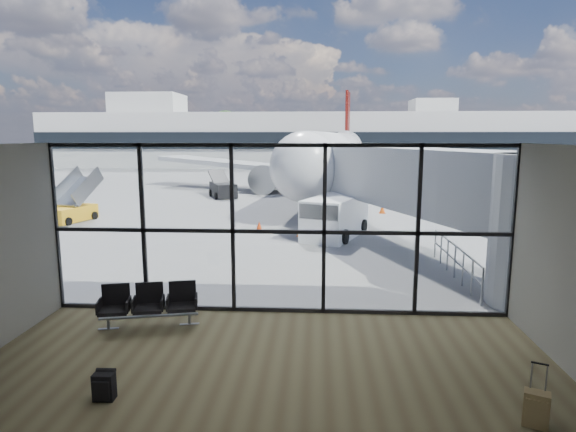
# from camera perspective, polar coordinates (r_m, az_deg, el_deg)

# --- Properties ---
(ground) EXTENTS (220.00, 220.00, 0.00)m
(ground) POSITION_cam_1_polar(r_m,az_deg,el_deg) (52.52, 2.37, 4.37)
(ground) COLOR slate
(ground) RESTS_ON ground
(lounge_shell) EXTENTS (12.02, 8.01, 4.51)m
(lounge_shell) POSITION_cam_1_polar(r_m,az_deg,el_deg) (7.83, -4.02, -5.52)
(lounge_shell) COLOR brown
(lounge_shell) RESTS_ON ground
(glass_curtain_wall) EXTENTS (12.10, 0.12, 4.50)m
(glass_curtain_wall) POSITION_cam_1_polar(r_m,az_deg,el_deg) (12.58, -1.17, -1.65)
(glass_curtain_wall) COLOR white
(glass_curtain_wall) RESTS_ON ground
(jet_bridge) EXTENTS (8.00, 16.50, 4.33)m
(jet_bridge) POSITION_cam_1_polar(r_m,az_deg,el_deg) (19.85, 14.80, 3.64)
(jet_bridge) COLOR #AAACAF
(jet_bridge) RESTS_ON ground
(apron_railing) EXTENTS (0.06, 5.46, 1.11)m
(apron_railing) POSITION_cam_1_polar(r_m,az_deg,el_deg) (16.92, 19.19, -4.57)
(apron_railing) COLOR gray
(apron_railing) RESTS_ON ground
(far_terminal) EXTENTS (80.00, 12.20, 11.00)m
(far_terminal) POSITION_cam_1_polar(r_m,az_deg,el_deg) (74.29, 2.27, 9.12)
(far_terminal) COLOR #B9B9B4
(far_terminal) RESTS_ON ground
(tree_0) EXTENTS (4.95, 4.95, 7.12)m
(tree_0) POSITION_cam_1_polar(r_m,az_deg,el_deg) (96.03, -25.46, 8.56)
(tree_0) COLOR #382619
(tree_0) RESTS_ON ground
(tree_1) EXTENTS (5.61, 5.61, 8.07)m
(tree_1) POSITION_cam_1_polar(r_m,az_deg,el_deg) (93.31, -22.22, 9.15)
(tree_1) COLOR #382619
(tree_1) RESTS_ON ground
(tree_2) EXTENTS (6.27, 6.27, 9.03)m
(tree_2) POSITION_cam_1_polar(r_m,az_deg,el_deg) (90.91, -18.78, 9.75)
(tree_2) COLOR #382619
(tree_2) RESTS_ON ground
(tree_3) EXTENTS (4.95, 4.95, 7.12)m
(tree_3) POSITION_cam_1_polar(r_m,az_deg,el_deg) (88.83, -15.11, 9.14)
(tree_3) COLOR #382619
(tree_3) RESTS_ON ground
(tree_4) EXTENTS (5.61, 5.61, 8.07)m
(tree_4) POSITION_cam_1_polar(r_m,az_deg,el_deg) (87.12, -11.32, 9.69)
(tree_4) COLOR #382619
(tree_4) RESTS_ON ground
(tree_5) EXTENTS (6.27, 6.27, 9.03)m
(tree_5) POSITION_cam_1_polar(r_m,az_deg,el_deg) (85.81, -7.40, 10.21)
(tree_5) COLOR #382619
(tree_5) RESTS_ON ground
(seating_row) EXTENTS (2.38, 1.12, 1.05)m
(seating_row) POSITION_cam_1_polar(r_m,az_deg,el_deg) (12.62, -16.14, -9.82)
(seating_row) COLOR gray
(seating_row) RESTS_ON ground
(backpack) EXTENTS (0.37, 0.34, 0.55)m
(backpack) POSITION_cam_1_polar(r_m,az_deg,el_deg) (9.66, -20.99, -18.34)
(backpack) COLOR black
(backpack) RESTS_ON ground
(suitcase) EXTENTS (0.45, 0.39, 1.06)m
(suitcase) POSITION_cam_1_polar(r_m,az_deg,el_deg) (9.28, 27.34, -19.65)
(suitcase) COLOR #958053
(suitcase) RESTS_ON ground
(airliner) EXTENTS (32.71, 38.05, 9.82)m
(airliner) POSITION_cam_1_polar(r_m,az_deg,el_deg) (41.90, 5.50, 7.15)
(airliner) COLOR silver
(airliner) RESTS_ON ground
(service_van) EXTENTS (3.36, 4.71, 1.88)m
(service_van) POSITION_cam_1_polar(r_m,az_deg,el_deg) (22.50, 5.53, -0.05)
(service_van) COLOR white
(service_van) RESTS_ON ground
(belt_loader) EXTENTS (2.96, 4.39, 1.93)m
(belt_loader) POSITION_cam_1_polar(r_m,az_deg,el_deg) (37.34, -7.75, 3.21)
(belt_loader) COLOR black
(belt_loader) RESTS_ON ground
(mobile_stairs) EXTENTS (2.35, 3.60, 2.34)m
(mobile_stairs) POSITION_cam_1_polar(r_m,az_deg,el_deg) (29.13, -24.39, 0.52)
(mobile_stairs) COLOR gold
(mobile_stairs) RESTS_ON ground
(traffic_cone_a) EXTENTS (0.39, 0.39, 0.55)m
(traffic_cone_a) POSITION_cam_1_polar(r_m,az_deg,el_deg) (23.62, -3.43, -1.30)
(traffic_cone_a) COLOR red
(traffic_cone_a) RESTS_ON ground
(traffic_cone_b) EXTENTS (0.38, 0.38, 0.54)m
(traffic_cone_b) POSITION_cam_1_polar(r_m,az_deg,el_deg) (22.66, 1.50, -1.76)
(traffic_cone_b) COLOR orange
(traffic_cone_b) RESTS_ON ground
(traffic_cone_c) EXTENTS (0.38, 0.38, 0.55)m
(traffic_cone_c) POSITION_cam_1_polar(r_m,az_deg,el_deg) (29.90, 11.11, 0.82)
(traffic_cone_c) COLOR #D84C0B
(traffic_cone_c) RESTS_ON ground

